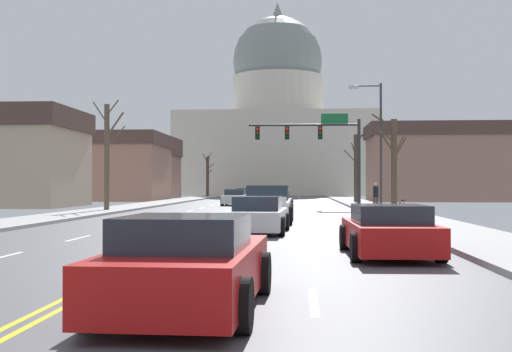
# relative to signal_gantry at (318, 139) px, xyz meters

# --- Properties ---
(ground) EXTENTS (20.00, 180.00, 0.20)m
(ground) POSITION_rel_signal_gantry_xyz_m (-4.74, -12.54, -4.83)
(ground) COLOR #505055
(signal_gantry) EXTENTS (7.91, 0.41, 6.54)m
(signal_gantry) POSITION_rel_signal_gantry_xyz_m (0.00, 0.00, 0.00)
(signal_gantry) COLOR #28282D
(signal_gantry) RESTS_ON ground
(street_lamp_right) EXTENTS (1.96, 0.24, 7.53)m
(street_lamp_right) POSITION_rel_signal_gantry_xyz_m (3.21, -7.25, -0.27)
(street_lamp_right) COLOR #333338
(street_lamp_right) RESTS_ON ground
(capitol_building) EXTENTS (31.13, 21.82, 31.52)m
(capitol_building) POSITION_rel_signal_gantry_xyz_m (-4.74, 59.77, 6.21)
(capitol_building) COLOR beige
(capitol_building) RESTS_ON ground
(sedan_near_00) EXTENTS (2.16, 4.37, 1.21)m
(sedan_near_00) POSITION_rel_signal_gantry_xyz_m (-2.84, -3.18, -4.28)
(sedan_near_00) COLOR #6B6056
(sedan_near_00) RESTS_ON ground
(sedan_near_01) EXTENTS (2.08, 4.30, 1.23)m
(sedan_near_01) POSITION_rel_signal_gantry_xyz_m (-2.81, -10.24, -4.27)
(sedan_near_01) COLOR black
(sedan_near_01) RESTS_ON ground
(pickup_truck_near_02) EXTENTS (2.27, 5.31, 1.62)m
(pickup_truck_near_02) POSITION_rel_signal_gantry_xyz_m (-2.80, -17.53, -4.13)
(pickup_truck_near_02) COLOR silver
(pickup_truck_near_02) RESTS_ON ground
(sedan_near_03) EXTENTS (2.08, 4.49, 1.26)m
(sedan_near_03) POSITION_rel_signal_gantry_xyz_m (-2.80, -23.76, -4.26)
(sedan_near_03) COLOR silver
(sedan_near_03) RESTS_ON ground
(sedan_near_04) EXTENTS (2.07, 4.39, 1.20)m
(sedan_near_04) POSITION_rel_signal_gantry_xyz_m (0.65, -30.63, -4.28)
(sedan_near_04) COLOR #B71414
(sedan_near_04) RESTS_ON ground
(sedan_near_05) EXTENTS (2.07, 4.29, 1.26)m
(sedan_near_05) POSITION_rel_signal_gantry_xyz_m (-2.91, -37.39, -4.26)
(sedan_near_05) COLOR #B71414
(sedan_near_05) RESTS_ON ground
(sedan_oncoming_00) EXTENTS (2.00, 4.24, 1.28)m
(sedan_oncoming_00) POSITION_rel_signal_gantry_xyz_m (-6.47, 5.63, -4.25)
(sedan_oncoming_00) COLOR silver
(sedan_oncoming_00) RESTS_ON ground
(sedan_oncoming_01) EXTENTS (2.07, 4.25, 1.29)m
(sedan_oncoming_01) POSITION_rel_signal_gantry_xyz_m (-6.69, 18.33, -4.25)
(sedan_oncoming_01) COLOR navy
(sedan_oncoming_01) RESTS_ON ground
(flank_building_00) EXTENTS (10.71, 9.95, 6.88)m
(flank_building_00) POSITION_rel_signal_gantry_xyz_m (-20.43, 19.43, -1.36)
(flank_building_00) COLOR #8C6656
(flank_building_00) RESTS_ON ground
(flank_building_01) EXTENTS (11.28, 9.16, 7.26)m
(flank_building_01) POSITION_rel_signal_gantry_xyz_m (-23.48, 1.02, -1.17)
(flank_building_01) COLOR tan
(flank_building_01) RESTS_ON ground
(flank_building_02) EXTENTS (9.35, 6.57, 7.31)m
(flank_building_02) POSITION_rel_signal_gantry_xyz_m (-20.81, 32.74, -1.13)
(flank_building_02) COLOR #8C6656
(flank_building_02) RESTS_ON ground
(flank_building_03) EXTENTS (13.60, 8.06, 7.63)m
(flank_building_03) POSITION_rel_signal_gantry_xyz_m (12.25, 19.07, -0.99)
(flank_building_03) COLOR #8C6656
(flank_building_03) RESTS_ON ground
(bare_tree_00) EXTENTS (2.20, 2.14, 5.76)m
(bare_tree_00) POSITION_rel_signal_gantry_xyz_m (4.16, -7.52, -1.84)
(bare_tree_00) COLOR #4C3D2D
(bare_tree_00) RESTS_ON ground
(bare_tree_01) EXTENTS (1.40, 3.00, 5.83)m
(bare_tree_01) POSITION_rel_signal_gantry_xyz_m (-13.28, 38.49, -1.97)
(bare_tree_01) COLOR #4C3D2D
(bare_tree_01) RESTS_ON ground
(bare_tree_02) EXTENTS (2.34, 1.94, 6.65)m
(bare_tree_02) POSITION_rel_signal_gantry_xyz_m (3.73, 12.28, -1.59)
(bare_tree_02) COLOR #423328
(bare_tree_02) RESTS_ON ground
(bare_tree_03) EXTENTS (1.89, 2.33, 6.53)m
(bare_tree_03) POSITION_rel_signal_gantry_xyz_m (-12.99, -7.38, -1.34)
(bare_tree_03) COLOR brown
(bare_tree_03) RESTS_ON ground
(pedestrian_00) EXTENTS (0.35, 0.34, 1.63)m
(pedestrian_00) POSITION_rel_signal_gantry_xyz_m (3.40, -5.15, -3.81)
(pedestrian_00) COLOR #4C4238
(pedestrian_00) RESTS_ON ground
(bicycle_parked) EXTENTS (0.12, 1.77, 0.85)m
(bicycle_parked) POSITION_rel_signal_gantry_xyz_m (3.41, -15.22, -4.36)
(bicycle_parked) COLOR black
(bicycle_parked) RESTS_ON ground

